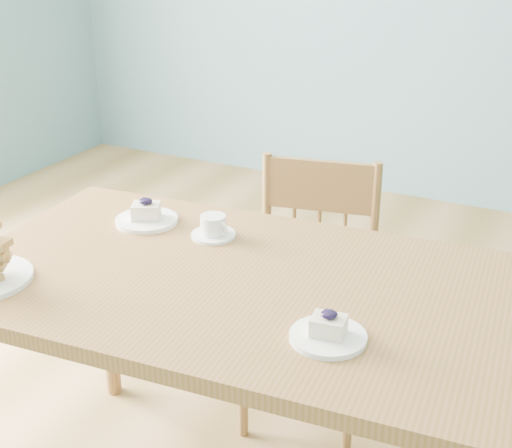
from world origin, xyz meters
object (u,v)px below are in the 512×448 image
object	(u,v)px
dining_chair	(310,294)
cheesecake_plate_far	(146,216)
coffee_cup	(214,228)
dining_table	(240,305)
cheesecake_plate_near	(328,332)

from	to	relation	value
dining_chair	cheesecake_plate_far	size ratio (longest dim) A/B	4.83
dining_chair	coffee_cup	distance (m)	0.49
dining_chair	cheesecake_plate_far	distance (m)	0.59
dining_chair	cheesecake_plate_far	world-z (taller)	dining_chair
dining_chair	cheesecake_plate_far	bearing A→B (deg)	-148.90
coffee_cup	dining_table	bearing A→B (deg)	-29.09
cheesecake_plate_near	dining_table	bearing A→B (deg)	152.13
dining_table	cheesecake_plate_far	size ratio (longest dim) A/B	8.24
dining_table	coffee_cup	size ratio (longest dim) A/B	11.90
dining_table	cheesecake_plate_far	bearing A→B (deg)	150.96
dining_table	cheesecake_plate_far	world-z (taller)	cheesecake_plate_far
cheesecake_plate_far	cheesecake_plate_near	bearing A→B (deg)	-25.79
cheesecake_plate_near	cheesecake_plate_far	xyz separation A→B (m)	(-0.67, 0.32, 0.00)
dining_table	cheesecake_plate_near	xyz separation A→B (m)	(0.28, -0.15, 0.09)
cheesecake_plate_far	coffee_cup	world-z (taller)	cheesecake_plate_far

